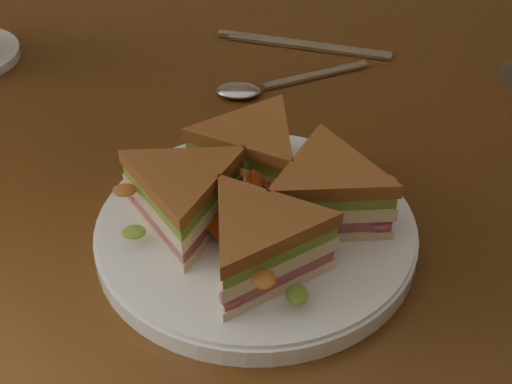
{
  "coord_description": "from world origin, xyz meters",
  "views": [
    {
      "loc": [
        0.07,
        -0.55,
        1.15
      ],
      "look_at": [
        0.05,
        -0.11,
        0.8
      ],
      "focal_mm": 50.0,
      "sensor_mm": 36.0,
      "label": 1
    }
  ],
  "objects_px": {
    "table": "(217,234)",
    "sandwich_wedges": "(256,197)",
    "spoon": "(258,87)",
    "plate": "(256,232)",
    "knife": "(297,45)"
  },
  "relations": [
    {
      "from": "table",
      "to": "spoon",
      "type": "relative_size",
      "value": 7.1
    },
    {
      "from": "table",
      "to": "spoon",
      "type": "height_order",
      "value": "spoon"
    },
    {
      "from": "sandwich_wedges",
      "to": "knife",
      "type": "height_order",
      "value": "sandwich_wedges"
    },
    {
      "from": "spoon",
      "to": "table",
      "type": "bearing_deg",
      "value": -133.1
    },
    {
      "from": "table",
      "to": "sandwich_wedges",
      "type": "height_order",
      "value": "sandwich_wedges"
    },
    {
      "from": "plate",
      "to": "spoon",
      "type": "height_order",
      "value": "plate"
    },
    {
      "from": "plate",
      "to": "sandwich_wedges",
      "type": "bearing_deg",
      "value": 90.0
    },
    {
      "from": "table",
      "to": "spoon",
      "type": "bearing_deg",
      "value": 73.82
    },
    {
      "from": "spoon",
      "to": "plate",
      "type": "bearing_deg",
      "value": -114.55
    },
    {
      "from": "table",
      "to": "sandwich_wedges",
      "type": "bearing_deg",
      "value": -67.9
    },
    {
      "from": "plate",
      "to": "knife",
      "type": "xyz_separation_m",
      "value": [
        0.03,
        0.35,
        -0.01
      ]
    },
    {
      "from": "table",
      "to": "spoon",
      "type": "distance_m",
      "value": 0.17
    },
    {
      "from": "sandwich_wedges",
      "to": "spoon",
      "type": "xyz_separation_m",
      "value": [
        -0.01,
        0.24,
        -0.04
      ]
    },
    {
      "from": "plate",
      "to": "spoon",
      "type": "relative_size",
      "value": 1.56
    },
    {
      "from": "table",
      "to": "plate",
      "type": "relative_size",
      "value": 4.56
    }
  ]
}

